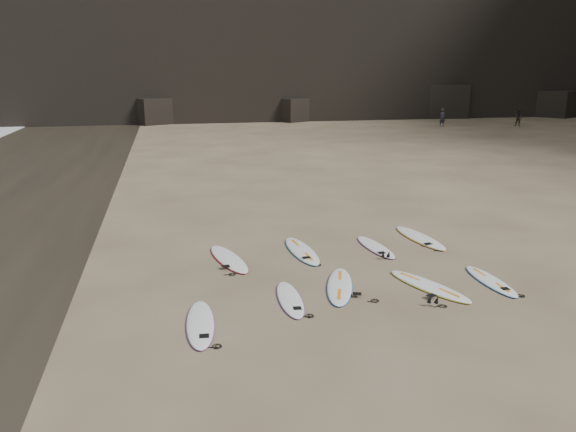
# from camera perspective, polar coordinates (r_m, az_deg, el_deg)

# --- Properties ---
(ground) EXTENTS (240.00, 240.00, 0.00)m
(ground) POSITION_cam_1_polar(r_m,az_deg,el_deg) (14.14, 7.85, -7.29)
(ground) COLOR #897559
(ground) RESTS_ON ground
(surfboard_0) EXTENTS (0.71, 2.43, 0.09)m
(surfboard_0) POSITION_cam_1_polar(r_m,az_deg,el_deg) (12.26, -8.90, -10.71)
(surfboard_0) COLOR white
(surfboard_0) RESTS_ON ground
(surfboard_1) EXTENTS (0.64, 2.24, 0.08)m
(surfboard_1) POSITION_cam_1_polar(r_m,az_deg,el_deg) (13.31, 0.20, -8.41)
(surfboard_1) COLOR white
(surfboard_1) RESTS_ON ground
(surfboard_2) EXTENTS (1.37, 2.60, 0.09)m
(surfboard_2) POSITION_cam_1_polar(r_m,az_deg,el_deg) (14.12, 5.27, -7.05)
(surfboard_2) COLOR white
(surfboard_2) RESTS_ON ground
(surfboard_3) EXTENTS (1.52, 2.64, 0.09)m
(surfboard_3) POSITION_cam_1_polar(r_m,az_deg,el_deg) (14.48, 14.12, -6.87)
(surfboard_3) COLOR white
(surfboard_3) RESTS_ON ground
(surfboard_4) EXTENTS (0.56, 2.26, 0.08)m
(surfboard_4) POSITION_cam_1_polar(r_m,az_deg,el_deg) (15.28, 19.89, -6.19)
(surfboard_4) COLOR white
(surfboard_4) RESTS_ON ground
(surfboard_5) EXTENTS (1.20, 2.72, 0.10)m
(surfboard_5) POSITION_cam_1_polar(r_m,az_deg,el_deg) (16.07, -6.05, -4.31)
(surfboard_5) COLOR white
(surfboard_5) RESTS_ON ground
(surfboard_6) EXTENTS (0.81, 2.75, 0.10)m
(surfboard_6) POSITION_cam_1_polar(r_m,az_deg,el_deg) (16.67, 1.41, -3.52)
(surfboard_6) COLOR white
(surfboard_6) RESTS_ON ground
(surfboard_7) EXTENTS (0.75, 2.36, 0.08)m
(surfboard_7) POSITION_cam_1_polar(r_m,az_deg,el_deg) (17.22, 8.88, -3.11)
(surfboard_7) COLOR white
(surfboard_7) RESTS_ON ground
(surfboard_8) EXTENTS (0.96, 2.80, 0.10)m
(surfboard_8) POSITION_cam_1_polar(r_m,az_deg,el_deg) (18.40, 13.25, -2.14)
(surfboard_8) COLOR white
(surfboard_8) RESTS_ON ground
(person_a) EXTENTS (0.68, 0.51, 1.67)m
(person_a) POSITION_cam_1_polar(r_m,az_deg,el_deg) (54.97, 15.42, 9.62)
(person_a) COLOR #222228
(person_a) RESTS_ON ground
(person_b) EXTENTS (0.95, 0.96, 1.56)m
(person_b) POSITION_cam_1_polar(r_m,az_deg,el_deg) (57.51, 22.39, 9.20)
(person_b) COLOR black
(person_b) RESTS_ON ground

